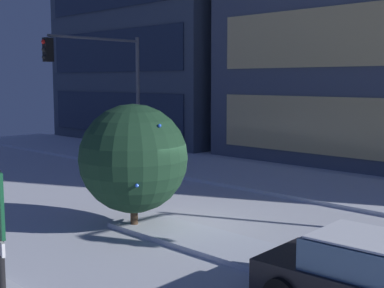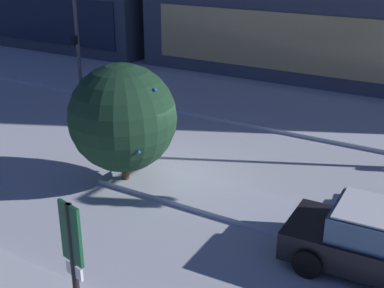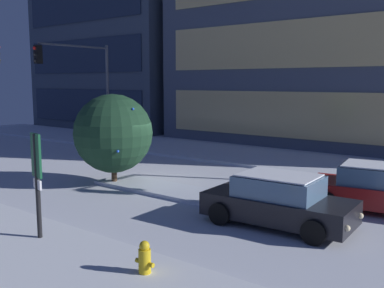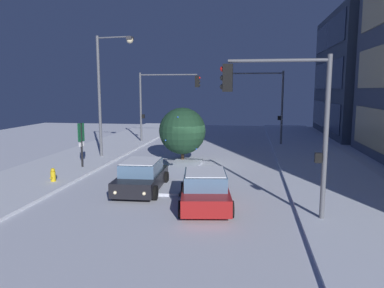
# 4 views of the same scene
# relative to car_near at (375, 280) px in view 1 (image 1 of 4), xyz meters

# --- Properties ---
(ground) EXTENTS (52.00, 52.00, 0.00)m
(ground) POSITION_rel_car_near_xyz_m (-7.15, 1.51, -0.71)
(ground) COLOR silver
(curb_strip_far) EXTENTS (52.00, 5.20, 0.14)m
(curb_strip_far) POSITION_rel_car_near_xyz_m (-7.15, 9.57, -0.64)
(curb_strip_far) COLOR silver
(curb_strip_far) RESTS_ON ground
(median_strip) EXTENTS (9.00, 1.80, 0.14)m
(median_strip) POSITION_rel_car_near_xyz_m (-3.74, 1.05, -0.64)
(median_strip) COLOR silver
(median_strip) RESTS_ON ground
(office_tower_secondary) EXTENTS (15.42, 9.78, 12.57)m
(office_tower_secondary) POSITION_rel_car_near_xyz_m (-24.94, 17.92, 5.58)
(office_tower_secondary) COLOR #424C5B
(office_tower_secondary) RESTS_ON ground
(car_near) EXTENTS (4.38, 2.23, 1.49)m
(car_near) POSITION_rel_car_near_xyz_m (0.00, 0.00, 0.00)
(car_near) COLOR black
(car_near) RESTS_ON ground
(traffic_light_corner_far_left) EXTENTS (0.32, 5.26, 6.39)m
(traffic_light_corner_far_left) POSITION_rel_car_near_xyz_m (-15.90, 5.79, 3.71)
(traffic_light_corner_far_left) COLOR #565960
(traffic_light_corner_far_left) RESTS_ON ground
(parking_info_sign) EXTENTS (0.55, 0.18, 2.83)m
(parking_info_sign) POSITION_rel_car_near_xyz_m (-4.20, -5.00, 1.09)
(parking_info_sign) COLOR black
(parking_info_sign) RESTS_ON ground
(decorated_tree_median) EXTENTS (3.13, 3.13, 3.64)m
(decorated_tree_median) POSITION_rel_car_near_xyz_m (-7.56, 0.62, 1.36)
(decorated_tree_median) COLOR #473323
(decorated_tree_median) RESTS_ON ground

